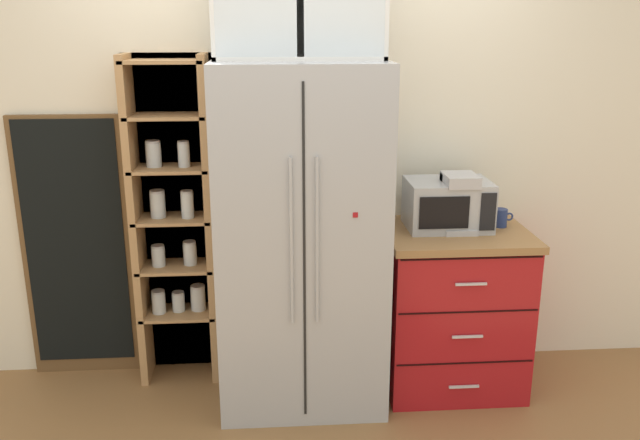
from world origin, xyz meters
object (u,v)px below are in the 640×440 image
microwave (448,204)px  chalkboard_menu (77,248)px  refrigerator (301,237)px  mug_navy (501,218)px  bottle_cobalt (455,205)px  mug_red (455,219)px  coffee_maker (458,202)px

microwave → chalkboard_menu: size_ratio=0.29×
refrigerator → chalkboard_menu: (-1.25, 0.32, -0.14)m
mug_navy → chalkboard_menu: chalkboard_menu is taller
bottle_cobalt → mug_navy: bearing=-3.2°
bottle_cobalt → mug_red: bearing=-73.8°
microwave → coffee_maker: 0.06m
bottle_cobalt → chalkboard_menu: bearing=173.9°
refrigerator → bottle_cobalt: refrigerator is taller
microwave → mug_red: 0.10m
microwave → mug_red: microwave is taller
refrigerator → microwave: refrigerator is taller
microwave → mug_navy: size_ratio=4.09×
microwave → mug_red: (0.04, 0.00, -0.08)m
mug_red → bottle_cobalt: (-0.00, 0.01, 0.08)m
microwave → mug_red: bearing=3.9°
bottle_cobalt → chalkboard_menu: 2.11m
refrigerator → chalkboard_menu: bearing=165.4°
refrigerator → mug_navy: bearing=4.6°
coffee_maker → chalkboard_menu: size_ratio=0.21×
refrigerator → mug_red: size_ratio=17.06×
mug_red → mug_navy: bearing=-1.6°
chalkboard_menu → refrigerator: bearing=-14.6°
coffee_maker → mug_navy: (0.26, 0.04, -0.11)m
mug_red → bottle_cobalt: bottle_cobalt is taller
bottle_cobalt → chalkboard_menu: chalkboard_menu is taller
mug_navy → bottle_cobalt: size_ratio=0.39×
microwave → mug_red: size_ratio=4.17×
coffee_maker → mug_navy: 0.28m
mug_navy → bottle_cobalt: bearing=176.8°
refrigerator → mug_navy: 1.10m
refrigerator → microwave: size_ratio=4.09×
mug_navy → chalkboard_menu: bearing=174.2°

